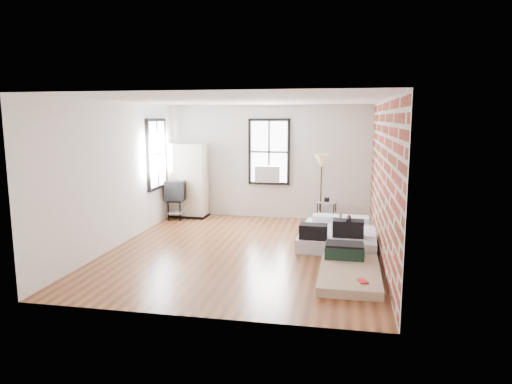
% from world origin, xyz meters
% --- Properties ---
extents(ground, '(6.00, 6.00, 0.00)m').
position_xyz_m(ground, '(0.00, 0.00, 0.00)').
color(ground, '#5A2F17').
rests_on(ground, ground).
extents(room_shell, '(5.02, 6.02, 2.80)m').
position_xyz_m(room_shell, '(0.23, 0.36, 1.74)').
color(room_shell, silver).
rests_on(room_shell, ground).
extents(mattress_main, '(1.56, 2.05, 0.64)m').
position_xyz_m(mattress_main, '(1.74, 0.85, 0.17)').
color(mattress_main, white).
rests_on(mattress_main, ground).
extents(mattress_bare, '(0.96, 1.78, 0.38)m').
position_xyz_m(mattress_bare, '(1.93, -1.05, 0.11)').
color(mattress_bare, tan).
rests_on(mattress_bare, ground).
extents(wardrobe, '(0.95, 0.57, 1.85)m').
position_xyz_m(wardrobe, '(-2.00, 2.65, 0.92)').
color(wardrobe, black).
rests_on(wardrobe, ground).
extents(side_table, '(0.48, 0.41, 0.58)m').
position_xyz_m(side_table, '(1.45, 2.72, 0.39)').
color(side_table, black).
rests_on(side_table, ground).
extents(floor_lamp, '(0.35, 0.35, 1.63)m').
position_xyz_m(floor_lamp, '(1.31, 2.65, 1.40)').
color(floor_lamp, '#2E240F').
rests_on(floor_lamp, ground).
extents(tv_stand, '(0.54, 0.72, 0.97)m').
position_xyz_m(tv_stand, '(-2.21, 2.38, 0.69)').
color(tv_stand, black).
rests_on(tv_stand, ground).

